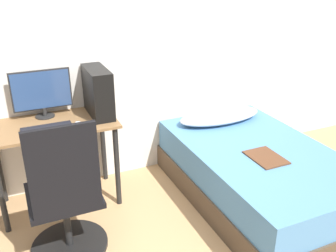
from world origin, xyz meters
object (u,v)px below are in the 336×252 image
Objects in this scene: office_chair at (66,207)px; pc_tower at (98,92)px; keyboard at (47,129)px; monitor at (42,92)px; bed at (257,174)px.

office_chair is 1.00m from pc_tower.
office_chair is 2.78× the size of keyboard.
office_chair is 1.01m from monitor.
office_chair is at bearing -178.98° from bed.
keyboard reaches higher than bed.
keyboard is at bearing -161.83° from pc_tower.
keyboard is 0.51m from pc_tower.
monitor is (-1.61, 0.81, 0.72)m from bed.
pc_tower reaches higher than keyboard.
pc_tower reaches higher than bed.
office_chair is 0.58× the size of bed.
pc_tower is at bearing 18.17° from keyboard.
bed is at bearing 1.02° from office_chair.
monitor is at bearing 88.97° from office_chair.
monitor is 1.24× the size of keyboard.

